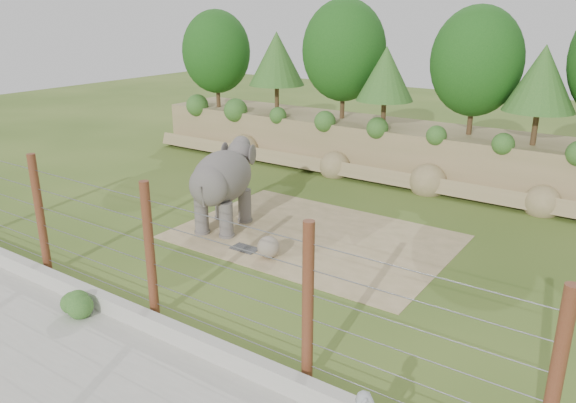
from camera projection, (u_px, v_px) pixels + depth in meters
The scene contains 10 objects.
ground at pixel (255, 262), 19.11m from camera, with size 90.00×90.00×0.00m, color #3D591E.
back_embankment at pixel (422, 99), 27.37m from camera, with size 30.00×5.52×8.77m.
dirt_patch at pixel (314, 237), 21.17m from camera, with size 10.00×7.00×0.02m, color #998559.
drain_grate at pixel (245, 248), 20.07m from camera, with size 1.00×0.60×0.03m, color #262628.
elephant at pixel (223, 189), 21.59m from camera, with size 1.69×3.95×3.20m, color #605A56, non-canonical shape.
stone_ball at pixel (268, 247), 19.26m from camera, with size 0.77×0.77×0.77m, color gray.
retaining_wall at pixel (141, 318), 15.13m from camera, with size 26.00×0.35×0.50m, color #B4B3A7.
walkway at pixel (79, 363), 13.65m from camera, with size 26.00×4.00×0.01m, color #B4B3A7.
barrier_fence at pixel (150, 253), 14.95m from camera, with size 20.26×0.26×4.00m.
walkway_shrub at pixel (70, 305), 15.51m from camera, with size 0.80×0.80×0.80m, color #2F6325.
Camera 1 is at (10.79, -13.69, 8.17)m, focal length 35.00 mm.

